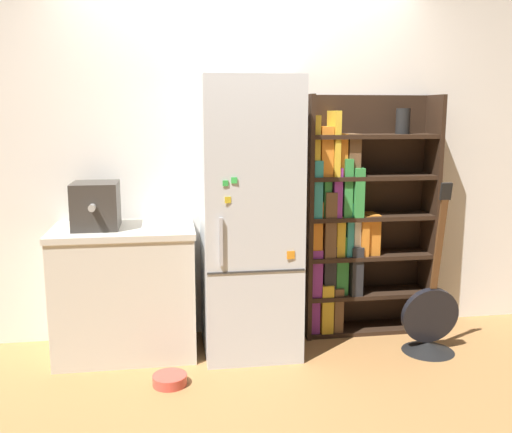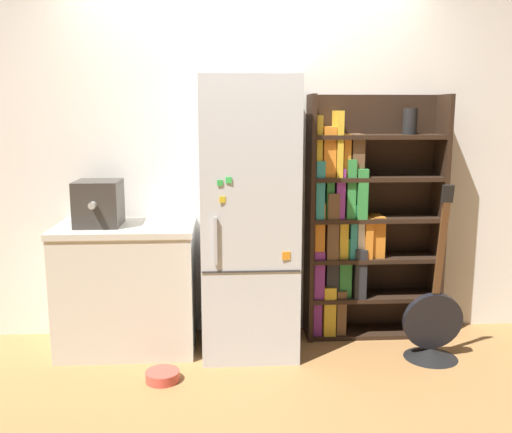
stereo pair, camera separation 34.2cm
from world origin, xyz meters
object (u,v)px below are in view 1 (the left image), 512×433
Objects in this scene: bookshelf at (351,223)px; pet_bowl at (170,379)px; guitar at (429,328)px; espresso_machine at (96,205)px; refrigerator at (249,217)px.

bookshelf is 8.30× the size of pet_bowl.
guitar is at bearing -48.13° from bookshelf.
guitar is (2.20, -0.31, -0.85)m from espresso_machine.
bookshelf reaches higher than espresso_machine.
espresso_machine reaches higher than pet_bowl.
guitar reaches higher than espresso_machine.
pet_bowl is (0.45, -0.53, -0.98)m from espresso_machine.
bookshelf is (0.78, 0.21, -0.10)m from refrigerator.
pet_bowl is at bearing -152.56° from bookshelf.
bookshelf is at bearing 27.44° from pet_bowl.
pet_bowl is (-0.55, -0.48, -0.88)m from refrigerator.
guitar is (0.42, -0.47, -0.65)m from bookshelf.
espresso_machine is at bearing 172.02° from guitar.
guitar is at bearing 7.27° from pet_bowl.
espresso_machine is at bearing 177.32° from refrigerator.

